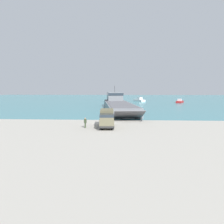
{
  "coord_description": "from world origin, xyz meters",
  "views": [
    {
      "loc": [
        3.3,
        -40.64,
        6.48
      ],
      "look_at": [
        1.04,
        1.18,
        1.98
      ],
      "focal_mm": 35.0,
      "sensor_mm": 36.0,
      "label": 1
    }
  ],
  "objects_px": {
    "moored_boat_a": "(180,101)",
    "moored_boat_b": "(139,100)",
    "landing_craft": "(117,103)",
    "military_truck": "(107,118)",
    "soldier_on_ramp": "(85,122)",
    "mooring_bollard": "(141,119)"
  },
  "relations": [
    {
      "from": "moored_boat_b",
      "to": "mooring_bollard",
      "type": "distance_m",
      "value": 68.09
    },
    {
      "from": "military_truck",
      "to": "soldier_on_ramp",
      "type": "distance_m",
      "value": 3.71
    },
    {
      "from": "military_truck",
      "to": "soldier_on_ramp",
      "type": "height_order",
      "value": "military_truck"
    },
    {
      "from": "landing_craft",
      "to": "moored_boat_b",
      "type": "xyz_separation_m",
      "value": [
        9.97,
        42.19,
        -1.1
      ]
    },
    {
      "from": "soldier_on_ramp",
      "to": "moored_boat_a",
      "type": "bearing_deg",
      "value": 89.57
    },
    {
      "from": "soldier_on_ramp",
      "to": "mooring_bollard",
      "type": "height_order",
      "value": "soldier_on_ramp"
    },
    {
      "from": "military_truck",
      "to": "moored_boat_a",
      "type": "bearing_deg",
      "value": 152.18
    },
    {
      "from": "moored_boat_b",
      "to": "landing_craft",
      "type": "bearing_deg",
      "value": -127.27
    },
    {
      "from": "military_truck",
      "to": "soldier_on_ramp",
      "type": "xyz_separation_m",
      "value": [
        -3.5,
        -1.1,
        -0.54
      ]
    },
    {
      "from": "moored_boat_a",
      "to": "moored_boat_b",
      "type": "height_order",
      "value": "moored_boat_b"
    },
    {
      "from": "soldier_on_ramp",
      "to": "mooring_bollard",
      "type": "relative_size",
      "value": 1.96
    },
    {
      "from": "landing_craft",
      "to": "military_truck",
      "type": "xyz_separation_m",
      "value": [
        -0.77,
        -32.61,
        -0.3
      ]
    },
    {
      "from": "military_truck",
      "to": "mooring_bollard",
      "type": "height_order",
      "value": "military_truck"
    },
    {
      "from": "landing_craft",
      "to": "soldier_on_ramp",
      "type": "bearing_deg",
      "value": -104.34
    },
    {
      "from": "landing_craft",
      "to": "moored_boat_b",
      "type": "distance_m",
      "value": 43.37
    },
    {
      "from": "mooring_bollard",
      "to": "military_truck",
      "type": "bearing_deg",
      "value": -132.95
    },
    {
      "from": "soldier_on_ramp",
      "to": "landing_craft",
      "type": "bearing_deg",
      "value": 108.24
    },
    {
      "from": "moored_boat_b",
      "to": "mooring_bollard",
      "type": "height_order",
      "value": "moored_boat_b"
    },
    {
      "from": "moored_boat_a",
      "to": "moored_boat_b",
      "type": "distance_m",
      "value": 20.37
    },
    {
      "from": "landing_craft",
      "to": "moored_boat_a",
      "type": "distance_m",
      "value": 42.42
    },
    {
      "from": "moored_boat_a",
      "to": "military_truck",
      "type": "bearing_deg",
      "value": -88.04
    },
    {
      "from": "moored_boat_b",
      "to": "mooring_bollard",
      "type": "xyz_separation_m",
      "value": [
        -4.36,
        -67.95,
        -0.24
      ]
    }
  ]
}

